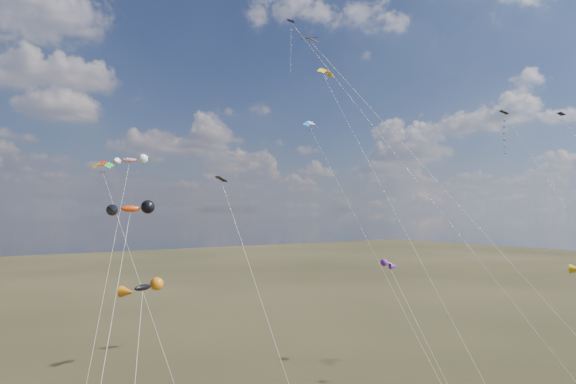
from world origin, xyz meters
TOP-DOWN VIEW (x-y plane):
  - diamond_black_high at (30.42, 15.70)m, footprint 10.42×13.87m
  - diamond_navy_tall at (3.57, 19.42)m, footprint 10.21×27.38m
  - diamond_black_mid at (-6.79, 13.58)m, footprint 2.04×11.75m
  - diamond_navy_right at (27.66, 7.90)m, footprint 1.75×15.50m
  - diamond_orange_center at (-0.69, 2.83)m, footprint 13.95×21.43m
  - parafoil_yellow at (11.25, 26.78)m, footprint 3.69×26.24m
  - parafoil_blue_white at (13.83, 33.08)m, footprint 2.56×20.39m
  - parafoil_tricolor at (-12.74, 30.10)m, footprint 4.44×15.31m
  - novelty_black_orange at (-14.62, 12.58)m, footprint 4.88×8.29m
  - novelty_orange_black at (-13.84, 17.93)m, footprint 7.83×12.66m
  - novelty_white_purple at (9.92, 15.62)m, footprint 1.39×10.61m
  - novelty_redwhite_stripe at (-8.32, 36.72)m, footprint 9.14×12.92m

SIDE VIEW (x-z plane):
  - novelty_white_purple at x=9.92m, z-range 5.89..18.59m
  - novelty_black_orange at x=-14.62m, z-range 6.01..19.03m
  - diamond_black_mid at x=-6.79m, z-range 4.52..24.56m
  - novelty_orange_black at x=-13.84m, z-range 8.40..26.52m
  - diamond_orange_center at x=-0.69m, z-range 6.18..35.64m
  - parafoil_tricolor at x=-12.74m, z-range 10.46..32.77m
  - diamond_navy_right at x=27.66m, z-range 9.05..36.53m
  - novelty_redwhite_stripe at x=-8.32m, z-range 11.05..34.55m
  - diamond_black_high at x=30.42m, z-range 10.33..39.56m
  - parafoil_blue_white at x=13.83m, z-range 13.79..42.93m
  - diamond_navy_tall at x=3.57m, z-range 12.78..48.84m
  - parafoil_yellow at x=11.25m, z-range 16.29..50.54m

